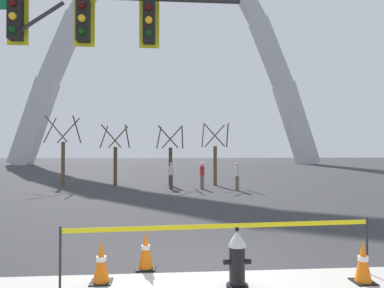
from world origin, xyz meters
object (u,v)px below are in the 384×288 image
at_px(pedestrian_walking_left, 202,175).
at_px(pedestrian_walking_right, 237,177).
at_px(traffic_cone_by_hydrant, 363,262).
at_px(traffic_signal_gantry, 32,56).
at_px(monument_arch, 169,54).
at_px(traffic_cone_curb_edge, 101,262).
at_px(pedestrian_standing_center, 171,175).
at_px(fire_hydrant, 237,259).
at_px(traffic_cone_mid_sidewalk, 146,250).

relative_size(pedestrian_walking_left, pedestrian_walking_right, 1.00).
height_order(traffic_cone_by_hydrant, traffic_signal_gantry, traffic_signal_gantry).
bearing_deg(monument_arch, traffic_cone_by_hydrant, -87.34).
distance_m(traffic_signal_gantry, pedestrian_walking_right, 14.55).
xyz_separation_m(traffic_cone_curb_edge, traffic_signal_gantry, (-1.72, 1.47, 3.91)).
relative_size(monument_arch, pedestrian_walking_left, 33.55).
bearing_deg(pedestrian_standing_center, fire_hydrant, -87.05).
distance_m(fire_hydrant, traffic_cone_mid_sidewalk, 1.87).
relative_size(traffic_cone_mid_sidewalk, pedestrian_walking_right, 0.46).
bearing_deg(monument_arch, traffic_cone_curb_edge, -91.94).
xyz_separation_m(traffic_cone_by_hydrant, traffic_cone_curb_edge, (-4.47, 0.34, 0.00)).
distance_m(traffic_cone_curb_edge, traffic_signal_gantry, 4.52).
bearing_deg(pedestrian_standing_center, traffic_cone_mid_sidewalk, -93.04).
relative_size(traffic_signal_gantry, monument_arch, 0.12).
xyz_separation_m(traffic_cone_by_hydrant, traffic_signal_gantry, (-6.18, 1.81, 3.91)).
bearing_deg(traffic_cone_curb_edge, pedestrian_walking_left, 77.34).
distance_m(monument_arch, pedestrian_standing_center, 44.46).
distance_m(traffic_signal_gantry, pedestrian_standing_center, 14.35).
bearing_deg(traffic_cone_mid_sidewalk, traffic_cone_curb_edge, -137.24).
bearing_deg(pedestrian_walking_right, traffic_cone_by_hydrant, -93.15).
xyz_separation_m(traffic_cone_curb_edge, pedestrian_walking_left, (3.34, 14.88, 0.46)).
distance_m(traffic_cone_curb_edge, pedestrian_walking_right, 14.75).
xyz_separation_m(fire_hydrant, traffic_signal_gantry, (-3.99, 1.83, 3.80)).
bearing_deg(traffic_signal_gantry, monument_arch, 86.19).
height_order(traffic_cone_curb_edge, traffic_signal_gantry, traffic_signal_gantry).
height_order(traffic_cone_mid_sidewalk, pedestrian_standing_center, pedestrian_standing_center).
height_order(pedestrian_standing_center, pedestrian_walking_right, same).
distance_m(traffic_cone_by_hydrant, monument_arch, 58.98).
bearing_deg(fire_hydrant, pedestrian_walking_left, 86.00).
height_order(traffic_cone_curb_edge, pedestrian_walking_left, pedestrian_walking_left).
bearing_deg(traffic_cone_by_hydrant, traffic_signal_gantry, 163.69).
bearing_deg(traffic_cone_mid_sidewalk, monument_arch, 88.79).
xyz_separation_m(monument_arch, pedestrian_standing_center, (-0.39, -40.41, -18.53)).
distance_m(fire_hydrant, pedestrian_walking_right, 14.45).
distance_m(pedestrian_walking_left, pedestrian_standing_center, 1.87).
bearing_deg(traffic_cone_mid_sidewalk, pedestrian_walking_left, 79.55).
distance_m(traffic_cone_mid_sidewalk, monument_arch, 57.98).
relative_size(fire_hydrant, traffic_cone_curb_edge, 1.36).
height_order(traffic_signal_gantry, pedestrian_standing_center, traffic_signal_gantry).
xyz_separation_m(traffic_signal_gantry, pedestrian_standing_center, (3.20, 13.56, -3.45)).
bearing_deg(traffic_cone_curb_edge, traffic_signal_gantry, 139.46).
xyz_separation_m(traffic_cone_by_hydrant, pedestrian_walking_right, (0.78, 14.12, 0.46)).
xyz_separation_m(fire_hydrant, pedestrian_walking_left, (1.07, 15.24, 0.35)).
relative_size(traffic_cone_mid_sidewalk, monument_arch, 0.01).
distance_m(traffic_cone_by_hydrant, pedestrian_walking_right, 14.14).
bearing_deg(traffic_cone_mid_sidewalk, pedestrian_standing_center, 86.96).
bearing_deg(fire_hydrant, traffic_cone_mid_sidewalk, 146.63).
distance_m(traffic_cone_mid_sidewalk, traffic_cone_curb_edge, 0.98).
height_order(traffic_cone_mid_sidewalk, traffic_signal_gantry, traffic_signal_gantry).
relative_size(monument_arch, pedestrian_walking_right, 33.55).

